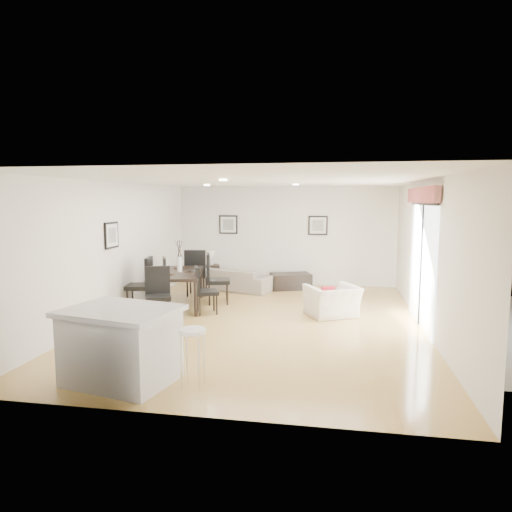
% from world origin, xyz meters
% --- Properties ---
extents(ground, '(8.00, 8.00, 0.00)m').
position_xyz_m(ground, '(0.00, 0.00, 0.00)').
color(ground, tan).
rests_on(ground, ground).
extents(wall_back, '(6.00, 0.04, 2.70)m').
position_xyz_m(wall_back, '(0.00, 4.00, 1.35)').
color(wall_back, silver).
rests_on(wall_back, ground).
extents(wall_front, '(6.00, 0.04, 2.70)m').
position_xyz_m(wall_front, '(0.00, -4.00, 1.35)').
color(wall_front, silver).
rests_on(wall_front, ground).
extents(wall_left, '(0.04, 8.00, 2.70)m').
position_xyz_m(wall_left, '(-3.00, 0.00, 1.35)').
color(wall_left, silver).
rests_on(wall_left, ground).
extents(wall_right, '(0.04, 8.00, 2.70)m').
position_xyz_m(wall_right, '(3.00, 0.00, 1.35)').
color(wall_right, silver).
rests_on(wall_right, ground).
extents(ceiling, '(6.00, 8.00, 0.02)m').
position_xyz_m(ceiling, '(0.00, 0.00, 2.70)').
color(ceiling, white).
rests_on(ceiling, wall_back).
extents(sofa, '(2.11, 1.29, 0.58)m').
position_xyz_m(sofa, '(-1.21, 2.91, 0.29)').
color(sofa, gray).
rests_on(sofa, ground).
extents(armchair, '(1.24, 1.19, 0.62)m').
position_xyz_m(armchair, '(1.34, 0.62, 0.31)').
color(armchair, white).
rests_on(armchair, ground).
extents(dining_table, '(1.34, 2.03, 0.78)m').
position_xyz_m(dining_table, '(-1.97, 0.89, 0.70)').
color(dining_table, black).
rests_on(dining_table, ground).
extents(dining_chair_wnear, '(0.59, 0.59, 1.14)m').
position_xyz_m(dining_chair_wnear, '(-2.62, 0.44, 0.64)').
color(dining_chair_wnear, black).
rests_on(dining_chair_wnear, ground).
extents(dining_chair_wfar, '(0.60, 0.60, 1.01)m').
position_xyz_m(dining_chair_wfar, '(-2.63, 1.39, 0.57)').
color(dining_chair_wfar, black).
rests_on(dining_chair_wfar, ground).
extents(dining_chair_enear, '(0.58, 0.58, 0.99)m').
position_xyz_m(dining_chair_enear, '(-1.30, 0.39, 0.55)').
color(dining_chair_enear, black).
rests_on(dining_chair_enear, ground).
extents(dining_chair_efar, '(0.63, 0.63, 1.14)m').
position_xyz_m(dining_chair_efar, '(-1.32, 1.33, 0.64)').
color(dining_chair_efar, black).
rests_on(dining_chair_efar, ground).
extents(dining_chair_head, '(0.62, 0.62, 1.05)m').
position_xyz_m(dining_chair_head, '(-2.00, -0.27, 0.59)').
color(dining_chair_head, black).
rests_on(dining_chair_head, ground).
extents(dining_chair_foot, '(0.57, 0.57, 1.15)m').
position_xyz_m(dining_chair_foot, '(-1.96, 2.03, 0.64)').
color(dining_chair_foot, black).
rests_on(dining_chair_foot, ground).
extents(vase, '(0.76, 1.24, 0.70)m').
position_xyz_m(vase, '(-1.97, 0.89, 1.09)').
color(vase, white).
rests_on(vase, dining_table).
extents(coffee_table, '(1.17, 0.93, 0.41)m').
position_xyz_m(coffee_table, '(0.23, 3.34, 0.20)').
color(coffee_table, black).
rests_on(coffee_table, ground).
extents(side_table, '(0.52, 0.52, 0.54)m').
position_xyz_m(side_table, '(-2.02, 3.67, 0.27)').
color(side_table, black).
rests_on(side_table, ground).
extents(table_lamp, '(0.21, 0.21, 0.39)m').
position_xyz_m(table_lamp, '(-2.02, 3.67, 0.80)').
color(table_lamp, white).
rests_on(table_lamp, side_table).
extents(cushion, '(0.27, 0.20, 0.27)m').
position_xyz_m(cushion, '(1.25, 0.53, 0.49)').
color(cushion, '#B01622').
rests_on(cushion, armchair).
extents(kitchen_island, '(1.58, 1.33, 0.97)m').
position_xyz_m(kitchen_island, '(-1.31, -3.23, 0.49)').
color(kitchen_island, silver).
rests_on(kitchen_island, ground).
extents(bar_stool, '(0.34, 0.34, 0.75)m').
position_xyz_m(bar_stool, '(-0.35, -3.23, 0.64)').
color(bar_stool, white).
rests_on(bar_stool, ground).
extents(framed_print_back_left, '(0.52, 0.04, 0.52)m').
position_xyz_m(framed_print_back_left, '(-1.60, 3.97, 1.65)').
color(framed_print_back_left, black).
rests_on(framed_print_back_left, wall_back).
extents(framed_print_back_right, '(0.52, 0.04, 0.52)m').
position_xyz_m(framed_print_back_right, '(0.90, 3.97, 1.65)').
color(framed_print_back_right, black).
rests_on(framed_print_back_right, wall_back).
extents(framed_print_left_wall, '(0.04, 0.52, 0.52)m').
position_xyz_m(framed_print_left_wall, '(-2.97, -0.20, 1.65)').
color(framed_print_left_wall, black).
rests_on(framed_print_left_wall, wall_left).
extents(sliding_door, '(0.12, 2.70, 2.57)m').
position_xyz_m(sliding_door, '(2.96, 0.30, 1.66)').
color(sliding_door, white).
rests_on(sliding_door, wall_right).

